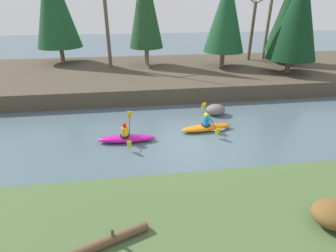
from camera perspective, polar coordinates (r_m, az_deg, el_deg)
ground_plane at (r=12.32m, az=4.85°, el=-4.28°), size 90.00×90.00×0.00m
riverbank_far at (r=22.13m, az=-1.14°, el=11.10°), size 44.00×11.10×1.05m
conifer_tree_far_left at (r=25.50m, az=-23.74°, el=23.48°), size 3.75×3.75×8.51m
conifer_tree_left at (r=22.73m, az=-5.04°, el=25.06°), size 2.79×2.79×8.22m
conifer_tree_mid_left at (r=22.52m, az=12.54°, el=22.72°), size 3.24×3.24×6.96m
conifer_tree_centre at (r=22.16m, az=26.44°, el=20.68°), size 3.57×3.57×7.09m
conifer_tree_mid_right at (r=25.78m, az=25.30°, el=22.10°), size 3.36×3.36×7.86m
bare_tree_upstream at (r=22.38m, az=-13.07°, el=20.76°), size 3.91×3.87×7.13m
bare_tree_mid_upstream at (r=26.09m, az=17.98°, el=20.27°), size 3.61×3.57×6.56m
bare_tree_mid_downstream at (r=26.96m, az=21.01°, el=20.53°), size 3.89×3.84×7.08m
shrub_clump_second at (r=8.45m, az=32.54°, el=-15.83°), size 1.21×1.01×0.66m
kayaker_lead at (r=13.76m, az=8.80°, el=-0.18°), size 2.80×2.07×1.20m
kayaker_middle at (r=12.66m, az=-8.96°, el=-2.51°), size 2.78×2.07×1.20m
boulder_midstream at (r=15.68m, az=10.33°, el=3.52°), size 1.12×0.88×0.64m
driftwood_log at (r=7.06m, az=-13.50°, el=-23.37°), size 2.15×1.01×0.44m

